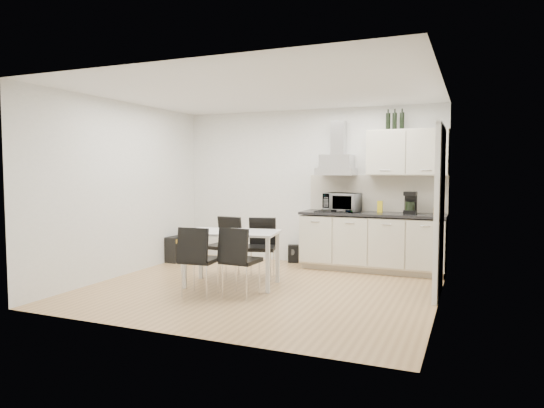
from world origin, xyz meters
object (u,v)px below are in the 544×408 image
Objects in this scene: kitchenette at (375,218)px; chair_near_right at (241,261)px; guitar_amp at (179,248)px; floor_speaker at (293,254)px; chair_near_left at (200,261)px; dining_table at (232,238)px; chair_far_right at (261,249)px; chair_far_left at (223,247)px.

chair_near_right is (-1.25, -2.19, -0.39)m from kitchenette.
guitar_amp is 2.00m from floor_speaker.
floor_speaker is (0.33, 2.51, -0.29)m from chair_near_left.
kitchenette reaches higher than guitar_amp.
floor_speaker is (0.20, 1.90, -0.51)m from dining_table.
chair_near_left reaches higher than guitar_amp.
chair_far_right is 1.00× the size of chair_near_right.
guitar_amp is at bearing 133.41° from dining_table.
guitar_amp is (-1.69, 1.25, -0.44)m from dining_table.
chair_near_left is at bearing -116.51° from floor_speaker.
chair_near_right is (0.50, 0.16, 0.00)m from chair_near_left.
chair_far_right is at bearing -166.60° from chair_far_left.
guitar_amp is (-1.88, 0.72, -0.22)m from chair_far_right.
chair_near_right is at bearing 84.89° from chair_far_right.
chair_far_left is (-0.39, 0.45, -0.21)m from dining_table.
chair_far_left is 1.10m from chair_near_left.
kitchenette is 1.91m from chair_far_right.
chair_near_right is (0.36, -0.46, -0.21)m from dining_table.
chair_far_left is at bearing 120.70° from dining_table.
chair_far_left and chair_far_right have the same top height.
dining_table is at bearing -133.07° from kitchenette.
dining_table is at bearing 131.04° from chair_near_right.
chair_near_left is (-0.13, -0.62, -0.21)m from dining_table.
chair_far_left is 1.55m from guitar_amp.
chair_near_right is 1.65× the size of guitar_amp.
floor_speaker is at bearing -106.31° from chair_far_left.
chair_far_right reaches higher than dining_table.
chair_near_left is (-1.75, -2.35, -0.39)m from kitchenette.
dining_table is at bearing 55.09° from chair_far_right.
chair_far_left is at bearing -7.24° from chair_far_right.
guitar_amp is 1.80× the size of floor_speaker.
kitchenette is 2.96m from chair_near_left.
chair_far_right is at bearing -109.24° from floor_speaker.
chair_far_right is (-1.43, -1.20, -0.39)m from kitchenette.
chair_near_left is at bearing 109.04° from chair_far_left.
dining_table is at bearing -114.94° from floor_speaker.
chair_far_left reaches higher than guitar_amp.
chair_near_left is 1.65× the size of guitar_amp.
kitchenette is 3.40m from guitar_amp.
chair_near_right is 2.38m from floor_speaker.
dining_table is 0.62m from chair_near_right.
chair_far_left is at bearing 98.22° from chair_near_left.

